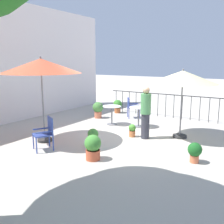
% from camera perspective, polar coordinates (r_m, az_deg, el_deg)
% --- Properties ---
extents(ground_plane, '(60.00, 60.00, 0.00)m').
position_cam_1_polar(ground_plane, '(8.24, 1.28, -5.67)').
color(ground_plane, '#B2AA9E').
extents(villa_facade, '(10.11, 0.30, 4.68)m').
position_cam_1_polar(villa_facade, '(11.11, -20.30, 10.30)').
color(villa_facade, white).
rests_on(villa_facade, ground).
extents(terrace_railing, '(0.03, 5.06, 1.01)m').
position_cam_1_polar(terrace_railing, '(11.32, 11.11, 2.35)').
color(terrace_railing, black).
rests_on(terrace_railing, ground).
extents(patio_umbrella_0, '(2.35, 2.35, 2.55)m').
position_cam_1_polar(patio_umbrella_0, '(7.75, -15.63, 9.79)').
color(patio_umbrella_0, '#2D2D2D').
rests_on(patio_umbrella_0, ground).
extents(patio_umbrella_1, '(2.12, 2.12, 2.19)m').
position_cam_1_polar(patio_umbrella_1, '(8.18, 15.57, 7.40)').
color(patio_umbrella_1, '#2D2D2D').
rests_on(patio_umbrella_1, ground).
extents(cafe_table_0, '(0.70, 0.70, 0.75)m').
position_cam_1_polar(cafe_table_0, '(9.43, 5.99, -0.26)').
color(cafe_table_0, white).
rests_on(cafe_table_0, ground).
extents(cafe_table_1, '(0.69, 0.69, 0.73)m').
position_cam_1_polar(cafe_table_1, '(9.73, -0.05, 0.06)').
color(cafe_table_1, white).
rests_on(cafe_table_1, ground).
extents(patio_chair_0, '(0.64, 0.63, 0.91)m').
position_cam_1_polar(patio_chair_0, '(7.24, -14.60, -4.24)').
color(patio_chair_0, '#304598').
rests_on(patio_chair_0, ground).
extents(patio_chair_1, '(0.64, 0.65, 0.87)m').
position_cam_1_polar(patio_chair_1, '(10.92, 4.46, 1.34)').
color(patio_chair_1, '#31429A').
rests_on(patio_chair_1, ground).
extents(potted_plant_0, '(0.34, 0.34, 0.50)m').
position_cam_1_polar(potted_plant_0, '(6.50, 18.03, -8.32)').
color(potted_plant_0, '#D16A44').
rests_on(potted_plant_0, ground).
extents(potted_plant_1, '(0.31, 0.31, 0.53)m').
position_cam_1_polar(potted_plant_1, '(7.30, -4.27, -5.59)').
color(potted_plant_1, '#9D4A38').
rests_on(potted_plant_1, ground).
extents(potted_plant_2, '(0.46, 0.46, 0.70)m').
position_cam_1_polar(potted_plant_2, '(10.91, -3.16, 0.70)').
color(potted_plant_2, '#BE684B').
rests_on(potted_plant_2, ground).
extents(potted_plant_3, '(0.41, 0.41, 0.64)m').
position_cam_1_polar(potted_plant_3, '(6.36, -4.31, -7.77)').
color(potted_plant_3, '#C15434').
rests_on(potted_plant_3, ground).
extents(potted_plant_4, '(0.42, 0.41, 0.62)m').
position_cam_1_polar(potted_plant_4, '(11.99, 1.24, 1.48)').
color(potted_plant_4, '#B15B31').
rests_on(potted_plant_4, ground).
extents(potted_plant_5, '(0.23, 0.23, 0.42)m').
position_cam_1_polar(potted_plant_5, '(8.27, 4.54, -4.08)').
color(potted_plant_5, '#CA7241').
rests_on(potted_plant_5, ground).
extents(standing_person, '(0.44, 0.44, 1.64)m').
position_cam_1_polar(standing_person, '(7.99, 7.52, -0.05)').
color(standing_person, '#33333D').
rests_on(standing_person, ground).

